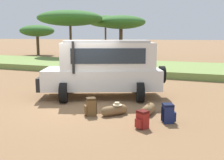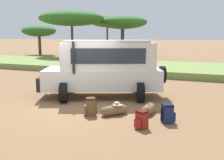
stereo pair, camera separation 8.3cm
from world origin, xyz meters
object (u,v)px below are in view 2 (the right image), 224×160
(backpack_beside_front_wheel, at_px, (90,107))
(acacia_tree_right_mid, at_px, (123,22))
(backpack_cluster_center, at_px, (142,120))
(acacia_tree_far_left, at_px, (39,31))
(duffel_bag_low_black_case, at_px, (114,110))
(safari_vehicle, at_px, (105,67))
(duffel_bag_soft_canvas, at_px, (148,109))
(backpack_near_rear_wheel, at_px, (168,114))
(acacia_tree_centre_back, at_px, (72,18))
(acacia_tree_left_mid, at_px, (107,21))

(backpack_beside_front_wheel, relative_size, acacia_tree_right_mid, 0.10)
(backpack_cluster_center, xyz_separation_m, acacia_tree_far_left, (-20.96, 22.63, 3.00))
(duffel_bag_low_black_case, relative_size, acacia_tree_far_left, 0.17)
(backpack_cluster_center, bearing_deg, acacia_tree_far_left, 132.81)
(safari_vehicle, relative_size, duffel_bag_soft_canvas, 6.49)
(backpack_near_rear_wheel, height_order, acacia_tree_right_mid, acacia_tree_right_mid)
(backpack_near_rear_wheel, height_order, duffel_bag_soft_canvas, backpack_near_rear_wheel)
(duffel_bag_soft_canvas, relative_size, acacia_tree_right_mid, 0.14)
(backpack_near_rear_wheel, relative_size, acacia_tree_centre_back, 0.08)
(acacia_tree_far_left, bearing_deg, backpack_cluster_center, -47.19)
(duffel_bag_low_black_case, relative_size, duffel_bag_soft_canvas, 0.97)
(safari_vehicle, bearing_deg, backpack_cluster_center, -51.32)
(safari_vehicle, distance_m, duffel_bag_low_black_case, 2.92)
(backpack_beside_front_wheel, bearing_deg, safari_vehicle, 103.70)
(safari_vehicle, height_order, backpack_beside_front_wheel, safari_vehicle)
(acacia_tree_centre_back, bearing_deg, acacia_tree_left_mid, 93.76)
(duffel_bag_soft_canvas, bearing_deg, acacia_tree_far_left, 134.43)
(acacia_tree_left_mid, distance_m, acacia_tree_right_mid, 8.56)
(safari_vehicle, distance_m, acacia_tree_far_left, 26.83)
(backpack_beside_front_wheel, bearing_deg, acacia_tree_right_mid, 107.58)
(duffel_bag_low_black_case, bearing_deg, acacia_tree_far_left, 132.26)
(safari_vehicle, bearing_deg, acacia_tree_right_mid, 108.09)
(acacia_tree_far_left, bearing_deg, acacia_tree_right_mid, 1.16)
(acacia_tree_left_mid, xyz_separation_m, acacia_tree_centre_back, (0.75, -11.47, -0.23))
(acacia_tree_far_left, bearing_deg, acacia_tree_centre_back, -29.02)
(acacia_tree_right_mid, bearing_deg, acacia_tree_centre_back, -133.10)
(backpack_beside_front_wheel, relative_size, acacia_tree_far_left, 0.13)
(backpack_beside_front_wheel, relative_size, duffel_bag_low_black_case, 0.75)
(backpack_beside_front_wheel, xyz_separation_m, duffel_bag_soft_canvas, (1.75, 0.86, -0.12))
(duffel_bag_low_black_case, relative_size, acacia_tree_right_mid, 0.14)
(backpack_near_rear_wheel, height_order, acacia_tree_left_mid, acacia_tree_left_mid)
(acacia_tree_far_left, bearing_deg, backpack_near_rear_wheel, -45.37)
(acacia_tree_centre_back, xyz_separation_m, acacia_tree_right_mid, (4.24, 4.53, -0.32))
(backpack_cluster_center, bearing_deg, acacia_tree_left_mid, 115.14)
(acacia_tree_right_mid, bearing_deg, backpack_cluster_center, -68.54)
(safari_vehicle, bearing_deg, acacia_tree_centre_back, 125.17)
(backpack_near_rear_wheel, relative_size, acacia_tree_left_mid, 0.10)
(duffel_bag_soft_canvas, bearing_deg, backpack_beside_front_wheel, -153.74)
(backpack_beside_front_wheel, bearing_deg, acacia_tree_centre_back, 122.45)
(safari_vehicle, xyz_separation_m, acacia_tree_left_mid, (-11.42, 26.60, 3.42))
(backpack_beside_front_wheel, distance_m, backpack_near_rear_wheel, 2.53)
(safari_vehicle, relative_size, backpack_cluster_center, 10.35)
(backpack_beside_front_wheel, height_order, backpack_near_rear_wheel, backpack_beside_front_wheel)
(acacia_tree_left_mid, relative_size, acacia_tree_centre_back, 0.79)
(backpack_cluster_center, bearing_deg, acacia_tree_right_mid, 111.46)
(duffel_bag_low_black_case, distance_m, acacia_tree_right_mid, 23.67)
(safari_vehicle, height_order, acacia_tree_left_mid, acacia_tree_left_mid)
(safari_vehicle, relative_size, acacia_tree_centre_back, 0.76)
(safari_vehicle, bearing_deg, acacia_tree_left_mid, 113.23)
(duffel_bag_low_black_case, xyz_separation_m, acacia_tree_far_left, (-19.76, 21.75, 3.08))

